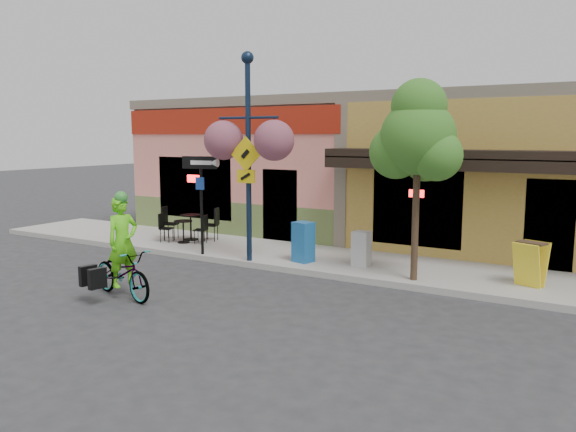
% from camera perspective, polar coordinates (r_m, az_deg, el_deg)
% --- Properties ---
extents(ground, '(90.00, 90.00, 0.00)m').
position_cam_1_polar(ground, '(12.72, 2.79, -6.86)').
color(ground, '#2D2D30').
rests_on(ground, ground).
extents(sidewalk, '(24.00, 3.00, 0.15)m').
position_cam_1_polar(sidewalk, '(14.45, 6.49, -4.77)').
color(sidewalk, '#9E9B93').
rests_on(sidewalk, ground).
extents(curb, '(24.00, 0.12, 0.15)m').
position_cam_1_polar(curb, '(13.18, 3.91, -6.00)').
color(curb, '#A8A59E').
rests_on(curb, ground).
extents(building, '(18.20, 8.20, 4.50)m').
position_cam_1_polar(building, '(19.28, 13.29, 4.83)').
color(building, '#EB8374').
rests_on(building, ground).
extents(bicycle, '(2.04, 1.08, 1.02)m').
position_cam_1_polar(bicycle, '(12.02, -16.47, -5.58)').
color(bicycle, maroon).
rests_on(bicycle, ground).
extents(cyclist_rider, '(0.57, 0.75, 1.84)m').
position_cam_1_polar(cyclist_rider, '(11.89, -16.39, -3.70)').
color(cyclist_rider, '#5ADA16').
rests_on(cyclist_rider, ground).
extents(lamp_post, '(1.70, 0.80, 5.18)m').
position_cam_1_polar(lamp_post, '(14.01, -4.04, 5.88)').
color(lamp_post, '#112137').
rests_on(lamp_post, sidewalk).
extents(one_way_sign, '(1.03, 0.42, 2.61)m').
position_cam_1_polar(one_way_sign, '(15.02, -8.77, 1.03)').
color(one_way_sign, black).
rests_on(one_way_sign, sidewalk).
extents(cafe_set_left, '(1.89, 1.38, 1.02)m').
position_cam_1_polar(cafe_set_left, '(17.27, -9.86, -0.74)').
color(cafe_set_left, black).
rests_on(cafe_set_left, sidewalk).
extents(cafe_set_right, '(1.59, 1.10, 0.87)m').
position_cam_1_polar(cafe_set_right, '(16.86, -10.59, -1.24)').
color(cafe_set_right, black).
rests_on(cafe_set_right, sidewalk).
extents(newspaper_box_blue, '(0.54, 0.50, 1.01)m').
position_cam_1_polar(newspaper_box_blue, '(14.08, 1.56, -2.65)').
color(newspaper_box_blue, '#1B5FA4').
rests_on(newspaper_box_blue, sidewalk).
extents(newspaper_box_grey, '(0.40, 0.36, 0.85)m').
position_cam_1_polar(newspaper_box_grey, '(13.76, 7.46, -3.31)').
color(newspaper_box_grey, '#B9B9B9').
rests_on(newspaper_box_grey, sidewalk).
extents(street_tree, '(1.91, 1.91, 4.40)m').
position_cam_1_polar(street_tree, '(12.39, 12.95, 3.58)').
color(street_tree, '#3D7A26').
rests_on(street_tree, sidewalk).
extents(sandwich_board, '(0.68, 0.59, 0.95)m').
position_cam_1_polar(sandwich_board, '(12.73, 23.06, -4.61)').
color(sandwich_board, yellow).
rests_on(sandwich_board, sidewalk).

